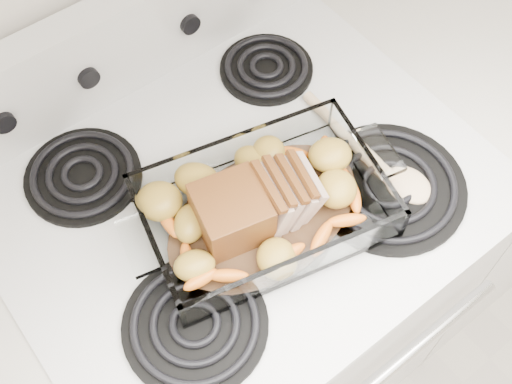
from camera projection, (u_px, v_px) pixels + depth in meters
electric_range at (241, 292)px, 1.43m from camera, size 0.78×0.70×1.12m
counter_right at (447, 147)px, 1.65m from camera, size 0.58×0.68×0.93m
baking_dish at (264, 211)px, 0.98m from camera, size 0.36×0.24×0.07m
pork_roast at (250, 211)px, 0.95m from camera, size 0.19×0.10×0.08m
roast_vegetables at (246, 191)px, 0.99m from camera, size 0.39×0.21×0.05m
wooden_spoon at (383, 163)px, 1.05m from camera, size 0.06×0.28×0.02m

